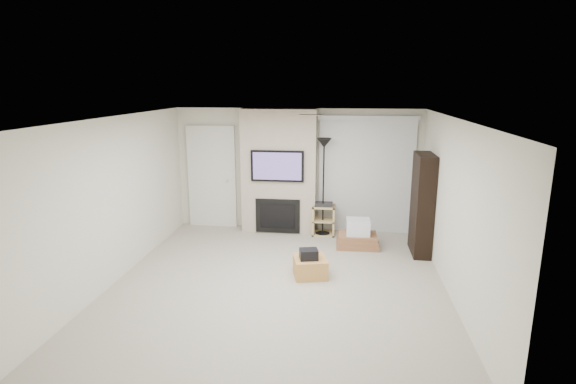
# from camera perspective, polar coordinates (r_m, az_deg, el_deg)

# --- Properties ---
(floor) EXTENTS (5.00, 5.50, 0.00)m
(floor) POSITION_cam_1_polar(r_m,az_deg,el_deg) (7.01, -1.23, -11.49)
(floor) COLOR #A59D8D
(floor) RESTS_ON ground
(ceiling) EXTENTS (5.00, 5.50, 0.00)m
(ceiling) POSITION_cam_1_polar(r_m,az_deg,el_deg) (6.37, -1.34, 9.36)
(ceiling) COLOR white
(ceiling) RESTS_ON wall_back
(wall_back) EXTENTS (5.00, 0.00, 2.50)m
(wall_back) POSITION_cam_1_polar(r_m,az_deg,el_deg) (9.24, 1.18, 2.83)
(wall_back) COLOR beige
(wall_back) RESTS_ON ground
(wall_front) EXTENTS (5.00, 0.00, 2.50)m
(wall_front) POSITION_cam_1_polar(r_m,az_deg,el_deg) (4.03, -7.04, -11.68)
(wall_front) COLOR beige
(wall_front) RESTS_ON ground
(wall_left) EXTENTS (0.00, 5.50, 2.50)m
(wall_left) POSITION_cam_1_polar(r_m,az_deg,el_deg) (7.36, -20.94, -0.85)
(wall_left) COLOR beige
(wall_left) RESTS_ON ground
(wall_right) EXTENTS (0.00, 5.50, 2.50)m
(wall_right) POSITION_cam_1_polar(r_m,az_deg,el_deg) (6.70, 20.41, -2.15)
(wall_right) COLOR beige
(wall_right) RESTS_ON ground
(hvac_vent) EXTENTS (0.35, 0.18, 0.01)m
(hvac_vent) POSITION_cam_1_polar(r_m,az_deg,el_deg) (7.12, 2.84, 9.76)
(hvac_vent) COLOR silver
(hvac_vent) RESTS_ON ceiling
(ottoman) EXTENTS (0.60, 0.60, 0.30)m
(ottoman) POSITION_cam_1_polar(r_m,az_deg,el_deg) (7.20, 2.82, -9.47)
(ottoman) COLOR #C28845
(ottoman) RESTS_ON floor
(black_bag) EXTENTS (0.32, 0.28, 0.16)m
(black_bag) POSITION_cam_1_polar(r_m,az_deg,el_deg) (7.08, 2.65, -7.90)
(black_bag) COLOR black
(black_bag) RESTS_ON ottoman
(fireplace_wall) EXTENTS (1.50, 0.47, 2.50)m
(fireplace_wall) POSITION_cam_1_polar(r_m,az_deg,el_deg) (9.08, -1.16, 2.55)
(fireplace_wall) COLOR #B4A48F
(fireplace_wall) RESTS_ON floor
(entry_door) EXTENTS (1.02, 0.11, 2.14)m
(entry_door) POSITION_cam_1_polar(r_m,az_deg,el_deg) (9.59, -9.61, 1.84)
(entry_door) COLOR silver
(entry_door) RESTS_ON floor
(vertical_blinds) EXTENTS (1.98, 0.10, 2.37)m
(vertical_blinds) POSITION_cam_1_polar(r_m,az_deg,el_deg) (9.15, 9.91, 2.67)
(vertical_blinds) COLOR silver
(vertical_blinds) RESTS_ON floor
(floor_lamp) EXTENTS (0.29, 0.29, 1.95)m
(floor_lamp) POSITION_cam_1_polar(r_m,az_deg,el_deg) (8.78, 4.58, 4.14)
(floor_lamp) COLOR black
(floor_lamp) RESTS_ON floor
(av_stand) EXTENTS (0.45, 0.38, 0.66)m
(av_stand) POSITION_cam_1_polar(r_m,az_deg,el_deg) (9.08, 4.54, -3.29)
(av_stand) COLOR tan
(av_stand) RESTS_ON floor
(box_stack) EXTENTS (0.79, 0.61, 0.52)m
(box_stack) POSITION_cam_1_polar(r_m,az_deg,el_deg) (8.53, 8.83, -5.55)
(box_stack) COLOR brown
(box_stack) RESTS_ON floor
(bookshelf) EXTENTS (0.30, 0.80, 1.80)m
(bookshelf) POSITION_cam_1_polar(r_m,az_deg,el_deg) (8.26, 16.67, -1.52)
(bookshelf) COLOR black
(bookshelf) RESTS_ON floor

